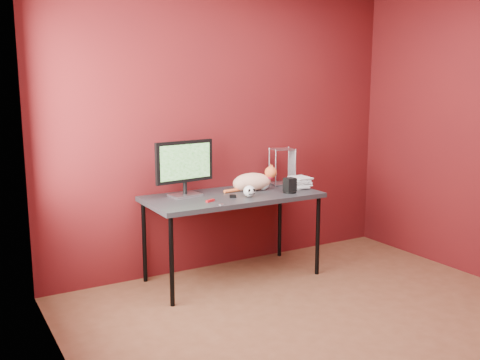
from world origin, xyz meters
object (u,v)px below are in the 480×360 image
skull_mug (249,191)px  book_stack (293,130)px  cat (253,181)px  monitor (185,165)px  desk (233,200)px  speaker (290,186)px

skull_mug → book_stack: book_stack is taller
cat → book_stack: (0.38, -0.06, 0.44)m
monitor → desk: bearing=-28.6°
monitor → speaker: 0.93m
cat → skull_mug: (-0.17, -0.23, -0.03)m
monitor → cat: 0.66m
skull_mug → book_stack: size_ratio=0.10×
monitor → speaker: monitor is taller
desk → skull_mug: (0.07, -0.16, 0.10)m
desk → speaker: (0.47, -0.18, 0.11)m
book_stack → speaker: bearing=-129.0°
desk → skull_mug: 0.20m
cat → book_stack: 0.59m
desk → skull_mug: bearing=-65.0°
cat → book_stack: bearing=10.7°
monitor → book_stack: bearing=-15.4°
desk → speaker: size_ratio=11.44×
desk → book_stack: book_stack is taller
skull_mug → speaker: (0.40, -0.03, 0.01)m
monitor → speaker: (0.85, -0.33, -0.20)m
cat → skull_mug: bearing=-107.8°
desk → cat: 0.29m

